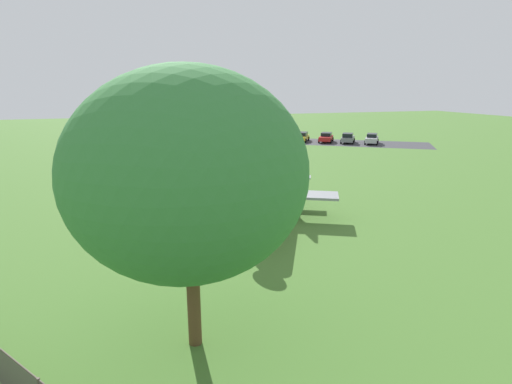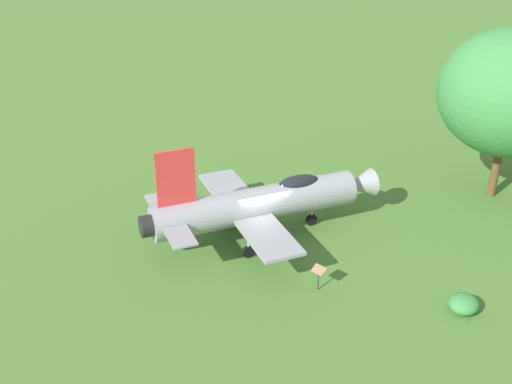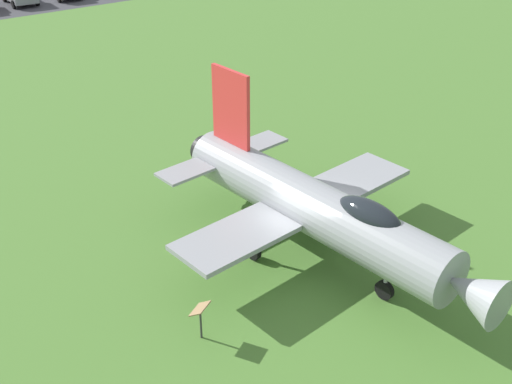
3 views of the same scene
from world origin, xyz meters
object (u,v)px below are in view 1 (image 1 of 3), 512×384
Objects in this scene: info_plaque at (192,206)px; parked_car_black at (260,135)px; display_jet at (268,193)px; parked_car_gray at (348,138)px; parked_car_red at (326,137)px; parked_car_silver at (372,139)px; parked_car_yellow at (302,137)px; parked_car_blue at (280,136)px; shrub_near_fence at (106,235)px; shade_tree at (188,175)px.

parked_car_black is (-37.92, 17.07, -0.12)m from info_plaque.
display_jet is 40.16m from parked_car_gray.
info_plaque is 0.26× the size of parked_car_gray.
parked_car_gray is at bearing 89.33° from parked_car_red.
parked_car_silver is 17.84m from parked_car_black.
info_plaque is 0.24× the size of parked_car_yellow.
parked_car_yellow is at bearing 94.01° from parked_car_blue.
display_jet is at bearing 18.10° from parked_car_black.
parked_car_gray is 10.81m from parked_car_blue.
display_jet is at bearing 94.84° from shrub_near_fence.
parked_car_red is at bearing 137.79° from shrub_near_fence.
info_plaque is 41.45m from parked_car_red.
display_jet is 40.87m from parked_car_blue.
parked_car_blue is at bearing 146.88° from shrub_near_fence.
info_plaque is 41.23m from parked_car_blue.
parked_car_silver is (-28.36, 32.14, -0.06)m from info_plaque.
parked_car_yellow is (-2.13, -3.32, -0.02)m from parked_car_red.
info_plaque reaches higher than shrub_near_fence.
parked_car_blue is at bearing -85.68° from parked_car_silver.
parked_car_gray is (-30.16, 28.98, -0.06)m from info_plaque.
shade_tree is at bearing 12.19° from parked_car_blue.
shrub_near_fence is 46.30m from parked_car_blue.
parked_car_black is at bearing -85.73° from parked_car_silver.
display_jet is 10.21× the size of info_plaque.
parked_car_blue is (-7.72, -12.19, -0.02)m from parked_car_silver.
display_jet is 5.18m from info_plaque.
shrub_near_fence is at bearing -162.90° from shade_tree.
shade_tree reaches higher than info_plaque.
parked_car_silver reaches higher than parked_car_black.
shrub_near_fence is 0.29× the size of parked_car_blue.
display_jet is at bearing 6.73° from parked_car_yellow.
parked_car_silver is 0.93× the size of parked_car_yellow.
info_plaque is (-13.63, 1.99, -5.08)m from shade_tree.
parked_car_blue is at bearing -175.82° from display_jet.
info_plaque is 41.58m from parked_car_black.
parked_car_silver is 1.02× the size of parked_car_gray.
parked_car_red is at bearing 92.91° from parked_car_black.
shrub_near_fence is 0.30× the size of parked_car_red.
parked_car_yellow is (-5.88, -9.24, -0.04)m from parked_car_silver.
parked_car_silver is at bearing -85.35° from parked_car_gray.
display_jet is 40.41m from parked_car_yellow.
shade_tree is at bearing 17.10° from shrub_near_fence.
parked_car_red is at bearing 93.66° from parked_car_blue.
parked_car_red is at bearing 89.12° from parked_car_gray.
info_plaque is at bearing -0.33° from parked_car_yellow.
shade_tree is at bearing 5.98° from parked_car_yellow.
parked_car_yellow is (-34.24, 22.89, -0.10)m from info_plaque.
parked_car_gray is 0.91× the size of parked_car_yellow.
display_jet is 2.61× the size of parked_car_blue.
parked_car_silver is 10.96m from parked_car_yellow.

